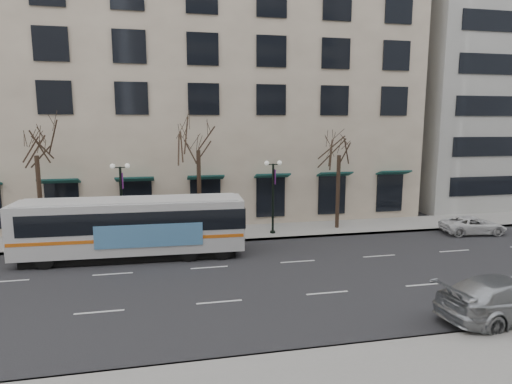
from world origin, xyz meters
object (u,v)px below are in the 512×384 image
object	(u,v)px
tree_far_mid	(198,136)
white_pickup	(473,225)
tree_far_left	(35,140)
silver_car	(507,298)
lamp_post_left	(122,199)
lamp_post_right	(273,193)
city_bus	(134,226)
tree_far_right	(339,142)

from	to	relation	value
tree_far_mid	white_pickup	size ratio (longest dim) A/B	1.94
tree_far_left	silver_car	size ratio (longest dim) A/B	1.41
silver_car	lamp_post_left	bearing A→B (deg)	41.47
silver_car	lamp_post_right	bearing A→B (deg)	16.13
tree_far_left	white_pickup	bearing A→B (deg)	-6.07
lamp_post_left	lamp_post_right	xyz separation A→B (m)	(10.00, 0.00, 0.00)
lamp_post_left	silver_car	size ratio (longest dim) A/B	0.88
city_bus	white_pickup	world-z (taller)	city_bus
tree_far_left	tree_far_mid	bearing A→B (deg)	0.00
tree_far_mid	silver_car	size ratio (longest dim) A/B	1.45
lamp_post_right	white_pickup	distance (m)	14.35
tree_far_right	silver_car	xyz separation A→B (m)	(1.04, -15.00, -5.56)
tree_far_right	lamp_post_right	world-z (taller)	tree_far_right
tree_far_mid	silver_car	world-z (taller)	tree_far_mid
tree_far_right	city_bus	bearing A→B (deg)	-164.55
lamp_post_right	silver_car	xyz separation A→B (m)	(6.03, -14.40, -2.09)
tree_far_right	silver_car	bearing A→B (deg)	-86.03
tree_far_right	city_bus	distance (m)	15.28
lamp_post_left	tree_far_left	bearing A→B (deg)	173.17
tree_far_left	lamp_post_right	bearing A→B (deg)	-2.29
lamp_post_right	white_pickup	bearing A→B (deg)	-10.08
tree_far_left	lamp_post_right	distance (m)	15.48
tree_far_left	lamp_post_left	size ratio (longest dim) A/B	1.60
lamp_post_left	lamp_post_right	world-z (taller)	same
white_pickup	tree_far_mid	bearing A→B (deg)	87.98
tree_far_right	lamp_post_left	world-z (taller)	tree_far_right
city_bus	tree_far_mid	bearing A→B (deg)	45.51
tree_far_left	white_pickup	distance (m)	29.74
tree_far_left	tree_far_mid	distance (m)	10.00
tree_far_left	lamp_post_left	distance (m)	6.29
lamp_post_left	silver_car	world-z (taller)	lamp_post_left
tree_far_left	lamp_post_right	world-z (taller)	tree_far_left
silver_car	city_bus	bearing A→B (deg)	47.06
tree_far_mid	tree_far_right	bearing A→B (deg)	-0.00
tree_far_mid	white_pickup	xyz separation A→B (m)	(18.95, -3.08, -6.29)
white_pickup	tree_far_right	bearing A→B (deg)	78.22
silver_car	white_pickup	world-z (taller)	silver_car
silver_car	tree_far_right	bearing A→B (deg)	-2.63
tree_far_left	white_pickup	xyz separation A→B (m)	(28.95, -3.08, -6.09)
silver_car	white_pickup	distance (m)	14.31
white_pickup	silver_car	bearing A→B (deg)	153.65
tree_far_mid	lamp_post_right	size ratio (longest dim) A/B	1.64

